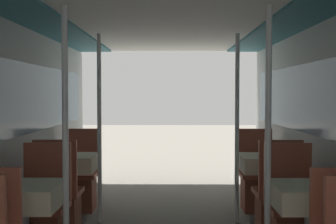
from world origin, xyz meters
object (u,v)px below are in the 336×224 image
(support_pole_left_2, at_px, (99,128))
(support_pole_right_1, at_px, (268,145))
(support_pole_left_1, at_px, (65,145))
(chair_left_far_2, at_px, (80,186))
(dining_table_left_1, at_px, (23,200))
(chair_right_far_1, at_px, (292,224))
(dining_table_right_1, at_px, (310,201))
(dining_table_right_2, at_px, (266,166))
(chair_left_near_2, at_px, (59,207))
(chair_right_near_2, at_px, (276,207))
(chair_left_far_1, at_px, (43,223))
(chair_right_far_2, at_px, (257,186))
(support_pole_right_2, at_px, (237,128))
(dining_table_left_2, at_px, (71,166))

(support_pole_left_2, relative_size, support_pole_right_1, 1.00)
(support_pole_left_1, distance_m, chair_left_far_2, 2.39)
(dining_table_left_1, relative_size, support_pole_left_1, 0.36)
(chair_left_far_2, relative_size, chair_right_far_1, 1.00)
(dining_table_right_1, relative_size, dining_table_right_2, 1.00)
(chair_left_near_2, relative_size, chair_right_near_2, 1.00)
(chair_left_far_2, bearing_deg, support_pole_left_2, 121.46)
(chair_left_far_1, xyz_separation_m, chair_right_far_2, (2.23, 1.70, 0.00))
(dining_table_right_1, distance_m, chair_right_near_2, 1.20)
(support_pole_left_1, relative_size, chair_right_near_2, 2.12)
(dining_table_right_1, xyz_separation_m, support_pole_right_1, (-0.33, 0.00, 0.43))
(support_pole_right_2, bearing_deg, chair_left_near_2, -164.01)
(support_pole_left_1, bearing_deg, support_pole_left_2, 90.00)
(support_pole_right_1, bearing_deg, support_pole_left_2, 132.61)
(dining_table_left_1, relative_size, dining_table_left_2, 1.00)
(chair_left_near_2, bearing_deg, dining_table_right_1, -27.43)
(dining_table_right_1, bearing_deg, chair_left_far_1, 166.30)
(support_pole_left_2, height_order, support_pole_right_1, same)
(support_pole_left_1, xyz_separation_m, support_pole_right_2, (1.56, 1.70, 0.00))
(chair_left_far_1, distance_m, support_pole_left_2, 1.43)
(chair_right_far_2, bearing_deg, support_pole_right_1, 81.57)
(dining_table_left_1, xyz_separation_m, chair_right_near_2, (2.23, 1.16, -0.33))
(chair_right_near_2, bearing_deg, support_pole_right_1, -106.04)
(support_pole_left_1, distance_m, dining_table_right_1, 1.94)
(dining_table_left_1, bearing_deg, chair_left_far_2, 90.00)
(chair_left_far_2, xyz_separation_m, support_pole_left_2, (0.33, -0.54, 0.77))
(support_pole_left_1, relative_size, support_pole_right_1, 1.00)
(dining_table_left_1, height_order, chair_right_near_2, chair_right_near_2)
(support_pole_left_1, relative_size, chair_right_far_1, 2.12)
(chair_left_near_2, bearing_deg, chair_left_far_2, 90.00)
(dining_table_right_2, bearing_deg, support_pole_left_2, -180.00)
(dining_table_right_1, height_order, chair_right_far_2, chair_right_far_2)
(support_pole_left_1, xyz_separation_m, chair_left_near_2, (-0.33, 1.16, -0.77))
(dining_table_left_1, distance_m, chair_left_far_1, 0.64)
(support_pole_right_1, bearing_deg, chair_right_far_1, 58.54)
(support_pole_left_1, xyz_separation_m, chair_right_far_1, (1.89, 0.54, -0.77))
(support_pole_left_1, distance_m, support_pole_left_2, 1.70)
(chair_right_far_1, bearing_deg, chair_right_near_2, -90.00)
(chair_right_far_2, bearing_deg, support_pole_left_1, 49.80)
(dining_table_left_1, relative_size, chair_left_far_2, 0.76)
(dining_table_left_2, relative_size, chair_right_far_1, 0.76)
(chair_left_far_2, distance_m, chair_right_far_1, 2.80)
(dining_table_left_2, bearing_deg, support_pole_left_2, -0.00)
(chair_left_far_1, bearing_deg, dining_table_right_1, 166.30)
(chair_right_far_1, relative_size, support_pole_right_2, 0.47)
(chair_left_far_1, bearing_deg, support_pole_right_1, 164.01)
(support_pole_left_2, height_order, dining_table_right_2, support_pole_left_2)
(chair_left_far_1, bearing_deg, chair_right_far_1, -180.00)
(dining_table_left_1, distance_m, chair_left_far_2, 2.27)
(chair_left_near_2, bearing_deg, dining_table_left_1, -90.00)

